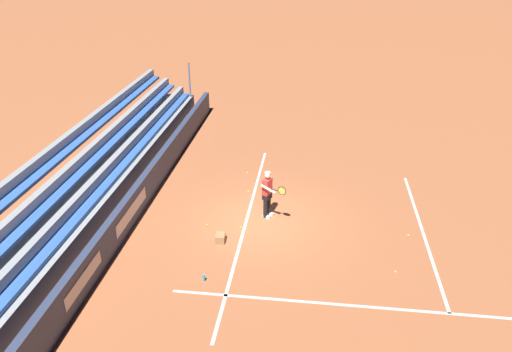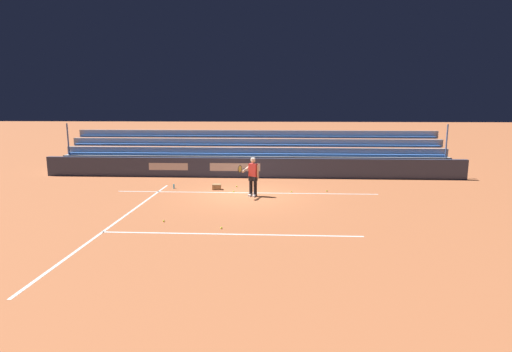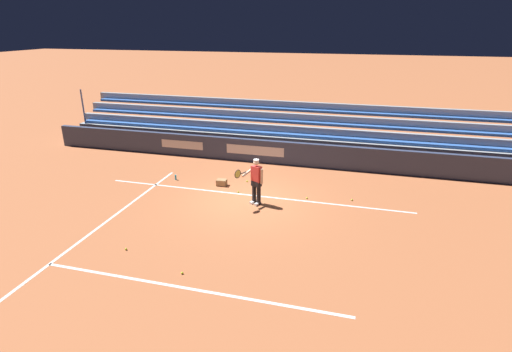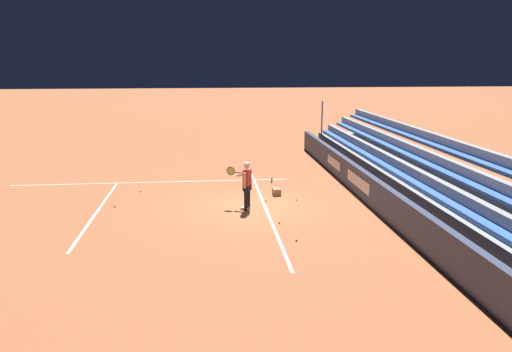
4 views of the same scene
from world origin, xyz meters
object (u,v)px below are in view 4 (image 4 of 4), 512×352
object	(u,v)px
tennis_ball_toward_net	(141,191)
tennis_ball_near_player	(297,200)
tennis_ball_midcourt	(279,223)
tennis_ball_far_right	(296,240)
tennis_ball_on_baseline	(266,201)
water_bottle	(272,180)
tennis_player	(246,185)
ball_box_cardboard	(277,192)
tennis_ball_by_box	(115,206)

from	to	relation	value
tennis_ball_toward_net	tennis_ball_near_player	world-z (taller)	same
tennis_ball_near_player	tennis_ball_midcourt	world-z (taller)	same
tennis_ball_far_right	tennis_ball_near_player	size ratio (longest dim) A/B	1.00
tennis_ball_on_baseline	water_bottle	world-z (taller)	water_bottle
tennis_player	tennis_ball_toward_net	xyz separation A→B (m)	(2.82, 4.10, -0.86)
tennis_player	ball_box_cardboard	xyz separation A→B (m)	(1.81, -1.35, -0.76)
tennis_ball_midcourt	tennis_ball_by_box	world-z (taller)	same
tennis_player	ball_box_cardboard	bearing A→B (deg)	-36.74
tennis_ball_toward_net	tennis_ball_on_baseline	xyz separation A→B (m)	(-1.89, -4.91, 0.00)
ball_box_cardboard	tennis_ball_on_baseline	bearing A→B (deg)	148.40
tennis_ball_midcourt	water_bottle	world-z (taller)	water_bottle
tennis_ball_toward_net	tennis_ball_near_player	xyz separation A→B (m)	(-1.91, -6.09, 0.00)
tennis_ball_near_player	tennis_ball_far_right	bearing A→B (deg)	169.57
tennis_ball_near_player	tennis_ball_on_baseline	size ratio (longest dim) A/B	1.00
ball_box_cardboard	tennis_player	bearing A→B (deg)	143.26
ball_box_cardboard	tennis_ball_midcourt	xyz separation A→B (m)	(-3.56, 0.42, -0.10)
tennis_ball_far_right	tennis_ball_midcourt	bearing A→B (deg)	9.14
ball_box_cardboard	tennis_ball_toward_net	xyz separation A→B (m)	(1.01, 5.45, -0.10)
tennis_ball_midcourt	tennis_ball_on_baseline	distance (m)	2.68
tennis_ball_near_player	tennis_ball_on_baseline	bearing A→B (deg)	89.18
tennis_ball_far_right	tennis_ball_midcourt	world-z (taller)	same
tennis_player	tennis_ball_by_box	xyz separation A→B (m)	(0.72, 4.77, -0.86)
tennis_ball_by_box	tennis_ball_near_player	bearing A→B (deg)	-88.37
tennis_ball_far_right	tennis_ball_by_box	size ratio (longest dim) A/B	1.00
tennis_ball_midcourt	tennis_ball_on_baseline	bearing A→B (deg)	2.58
tennis_player	tennis_ball_near_player	size ratio (longest dim) A/B	25.98
tennis_ball_far_right	water_bottle	distance (m)	7.32
tennis_ball_near_player	water_bottle	distance (m)	3.05
tennis_ball_near_player	water_bottle	bearing A→B (deg)	10.58
tennis_ball_toward_net	tennis_ball_near_player	bearing A→B (deg)	-107.38
tennis_ball_far_right	tennis_ball_toward_net	size ratio (longest dim) A/B	1.00
ball_box_cardboard	tennis_ball_far_right	distance (m)	5.22
water_bottle	tennis_player	bearing A→B (deg)	159.82
tennis_ball_on_baseline	water_bottle	xyz separation A→B (m)	(2.98, -0.62, 0.08)
tennis_player	water_bottle	distance (m)	4.24
tennis_ball_toward_net	tennis_ball_by_box	bearing A→B (deg)	162.24
tennis_ball_near_player	water_bottle	xyz separation A→B (m)	(2.99, 0.56, 0.08)
tennis_ball_toward_net	tennis_ball_on_baseline	size ratio (longest dim) A/B	1.00
tennis_ball_toward_net	ball_box_cardboard	bearing A→B (deg)	-100.52
tennis_ball_near_player	tennis_ball_by_box	size ratio (longest dim) A/B	1.00
water_bottle	tennis_ball_near_player	bearing A→B (deg)	-169.42
ball_box_cardboard	tennis_ball_near_player	bearing A→B (deg)	-144.34
tennis_ball_far_right	tennis_ball_by_box	world-z (taller)	same
ball_box_cardboard	water_bottle	xyz separation A→B (m)	(2.10, -0.08, -0.02)
tennis_ball_on_baseline	tennis_ball_toward_net	bearing A→B (deg)	68.94
tennis_player	tennis_ball_by_box	bearing A→B (deg)	81.37
tennis_ball_far_right	tennis_ball_midcourt	distance (m)	1.68
tennis_ball_toward_net	tennis_ball_midcourt	world-z (taller)	same
ball_box_cardboard	tennis_ball_near_player	xyz separation A→B (m)	(-0.90, -0.64, -0.10)
ball_box_cardboard	tennis_ball_by_box	world-z (taller)	ball_box_cardboard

